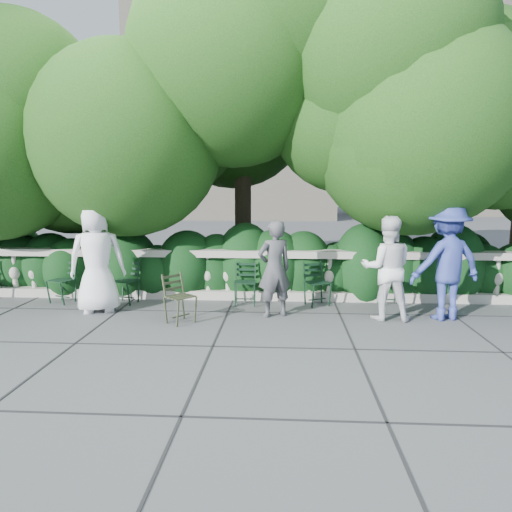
# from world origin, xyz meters

# --- Properties ---
(ground) EXTENTS (90.00, 90.00, 0.00)m
(ground) POSITION_xyz_m (0.00, 0.00, 0.00)
(ground) COLOR #494B50
(ground) RESTS_ON ground
(balustrade) EXTENTS (12.00, 0.44, 1.00)m
(balustrade) POSITION_xyz_m (0.00, 1.80, 0.49)
(balustrade) COLOR #9E998E
(balustrade) RESTS_ON ground
(shrub_hedge) EXTENTS (15.00, 2.60, 1.70)m
(shrub_hedge) POSITION_xyz_m (0.00, 3.00, 0.00)
(shrub_hedge) COLOR black
(shrub_hedge) RESTS_ON ground
(tree_canopy) EXTENTS (15.04, 6.52, 6.78)m
(tree_canopy) POSITION_xyz_m (0.69, 3.19, 3.96)
(tree_canopy) COLOR #3F3023
(tree_canopy) RESTS_ON ground
(chair_b) EXTENTS (0.58, 0.60, 0.84)m
(chair_b) POSITION_xyz_m (-3.85, 1.14, 0.00)
(chair_b) COLOR black
(chair_b) RESTS_ON ground
(chair_c) EXTENTS (0.55, 0.58, 0.84)m
(chair_c) POSITION_xyz_m (-2.59, 1.17, 0.00)
(chair_c) COLOR black
(chair_c) RESTS_ON ground
(chair_d) EXTENTS (0.46, 0.50, 0.84)m
(chair_d) POSITION_xyz_m (2.49, 1.28, 0.00)
(chair_d) COLOR black
(chair_d) RESTS_ON ground
(chair_e) EXTENTS (0.45, 0.49, 0.84)m
(chair_e) POSITION_xyz_m (-0.22, 1.17, 0.00)
(chair_e) COLOR black
(chair_e) RESTS_ON ground
(chair_f) EXTENTS (0.60, 0.62, 0.84)m
(chair_f) POSITION_xyz_m (1.20, 1.24, 0.00)
(chair_f) COLOR black
(chair_f) RESTS_ON ground
(chair_weathered) EXTENTS (0.65, 0.65, 0.84)m
(chair_weathered) POSITION_xyz_m (-1.09, 0.01, 0.00)
(chair_weathered) COLOR black
(chair_weathered) RESTS_ON ground
(person_businessman) EXTENTS (1.10, 0.88, 1.97)m
(person_businessman) POSITION_xyz_m (-2.82, 0.69, 0.99)
(person_businessman) COLOR white
(person_businessman) RESTS_ON ground
(person_woman_grey) EXTENTS (0.73, 0.62, 1.68)m
(person_woman_grey) POSITION_xyz_m (0.34, 0.60, 0.84)
(person_woman_grey) COLOR #434448
(person_woman_grey) RESTS_ON ground
(person_casual_man) EXTENTS (0.91, 0.74, 1.77)m
(person_casual_man) POSITION_xyz_m (2.24, 0.54, 0.88)
(person_casual_man) COLOR white
(person_casual_man) RESTS_ON ground
(person_older_blue) EXTENTS (1.43, 1.06, 1.97)m
(person_older_blue) POSITION_xyz_m (3.24, 0.61, 0.99)
(person_older_blue) COLOR #313F93
(person_older_blue) RESTS_ON ground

